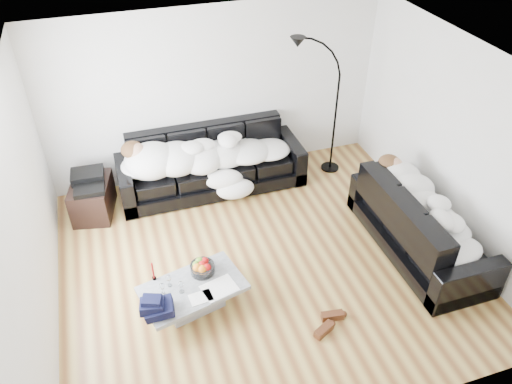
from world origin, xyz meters
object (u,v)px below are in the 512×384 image
object	(u,v)px
sleeper_back	(211,151)
floor_lamp	(336,114)
sofa_back	(211,161)
candle_left	(153,271)
shoes	(328,323)
coffee_table	(194,297)
fruit_bowl	(202,266)
av_cabinet	(93,198)
wine_glass_c	(181,287)
sofa_right	(421,222)
sleeper_right	(425,209)
candle_right	(153,271)
stereo	(88,180)
wine_glass_b	(162,289)
wine_glass_a	(169,280)

from	to	relation	value
sleeper_back	floor_lamp	size ratio (longest dim) A/B	1.18
sofa_back	floor_lamp	distance (m)	2.00
candle_left	shoes	bearing A→B (deg)	-29.33
coffee_table	shoes	xyz separation A→B (m)	(1.35, -0.73, -0.12)
fruit_bowl	av_cabinet	xyz separation A→B (m)	(-1.14, 1.95, -0.16)
wine_glass_c	floor_lamp	bearing A→B (deg)	37.45
sofa_right	sleeper_right	xyz separation A→B (m)	(-0.00, 0.00, 0.21)
sofa_back	candle_right	bearing A→B (deg)	-120.38
av_cabinet	sleeper_right	bearing A→B (deg)	-14.96
fruit_bowl	av_cabinet	distance (m)	2.26
av_cabinet	floor_lamp	distance (m)	3.75
sleeper_back	coffee_table	bearing A→B (deg)	-109.46
stereo	floor_lamp	size ratio (longest dim) A/B	0.22
sofa_right	sleeper_back	distance (m)	3.07
sleeper_back	shoes	bearing A→B (deg)	-78.87
sofa_right	candle_left	bearing A→B (deg)	87.04
candle_right	stereo	bearing A→B (deg)	107.38
coffee_table	sleeper_right	bearing A→B (deg)	1.39
wine_glass_b	sofa_back	bearing A→B (deg)	63.75
fruit_bowl	wine_glass_a	distance (m)	0.41
av_cabinet	floor_lamp	xyz separation A→B (m)	(3.68, -0.01, 0.73)
sofa_back	wine_glass_a	bearing A→B (deg)	-115.34
sleeper_back	stereo	size ratio (longest dim) A/B	5.27
sofa_back	sleeper_right	bearing A→B (deg)	-44.68
sleeper_back	wine_glass_c	distance (m)	2.43
wine_glass_b	sleeper_back	bearing A→B (deg)	63.23
wine_glass_b	candle_right	bearing A→B (deg)	102.85
candle_right	floor_lamp	size ratio (longest dim) A/B	0.12
fruit_bowl	candle_left	world-z (taller)	candle_left
sleeper_back	stereo	xyz separation A→B (m)	(-1.76, -0.06, -0.08)
wine_glass_a	wine_glass_c	world-z (taller)	same
sofa_right	coffee_table	xyz separation A→B (m)	(-2.98, -0.07, -0.27)
sleeper_back	shoes	xyz separation A→B (m)	(0.58, -2.93, -0.60)
floor_lamp	wine_glass_b	bearing A→B (deg)	-151.33
candle_right	sleeper_back	bearing A→B (deg)	58.98
candle_left	candle_right	size ratio (longest dim) A/B	1.06
wine_glass_a	fruit_bowl	bearing A→B (deg)	12.44
sleeper_back	candle_right	size ratio (longest dim) A/B	9.79
wine_glass_a	wine_glass_b	bearing A→B (deg)	-132.49
sleeper_right	shoes	xyz separation A→B (m)	(-1.63, -0.81, -0.60)
av_cabinet	stereo	distance (m)	0.32
sofa_right	sleeper_back	world-z (taller)	sleeper_back
coffee_table	wine_glass_b	world-z (taller)	wine_glass_b
stereo	shoes	bearing A→B (deg)	-47.83
coffee_table	floor_lamp	xyz separation A→B (m)	(2.70, 2.13, 0.82)
av_cabinet	sofa_back	bearing A→B (deg)	16.25
sleeper_right	wine_glass_a	size ratio (longest dim) A/B	11.78
fruit_bowl	wine_glass_b	world-z (taller)	fruit_bowl
wine_glass_b	candle_right	xyz separation A→B (m)	(-0.06, 0.26, 0.04)
sleeper_right	fruit_bowl	size ratio (longest dim) A/B	6.49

